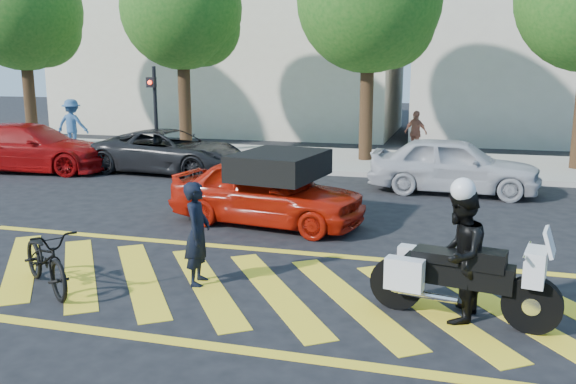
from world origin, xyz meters
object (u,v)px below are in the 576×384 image
(parked_mid_left, at_px, (170,151))
(parked_mid_right, at_px, (454,165))
(officer_bike, at_px, (197,233))
(police_motorcycle, at_px, (459,277))
(officer_moto, at_px, (459,256))
(parked_left, at_px, (31,148))
(bicycle, at_px, (46,258))
(red_convertible, at_px, (267,192))

(parked_mid_left, xyz_separation_m, parked_mid_right, (8.39, -0.75, 0.07))
(officer_bike, relative_size, parked_mid_right, 0.37)
(police_motorcycle, xyz_separation_m, officer_moto, (-0.02, -0.01, 0.28))
(parked_left, height_order, parked_mid_right, parked_left)
(bicycle, relative_size, parked_left, 0.36)
(police_motorcycle, bearing_deg, bicycle, -163.58)
(red_convertible, xyz_separation_m, parked_mid_left, (-4.73, 5.07, -0.03))
(parked_left, height_order, parked_mid_left, parked_left)
(officer_moto, bearing_deg, parked_mid_right, -167.51)
(parked_left, relative_size, parked_mid_right, 1.19)
(officer_moto, height_order, parked_left, officer_moto)
(police_motorcycle, bearing_deg, officer_moto, -144.36)
(officer_moto, xyz_separation_m, red_convertible, (-3.83, 3.93, -0.18))
(parked_mid_right, bearing_deg, police_motorcycle, -176.21)
(officer_moto, xyz_separation_m, parked_mid_left, (-8.56, 9.00, -0.21))
(bicycle, relative_size, police_motorcycle, 0.75)
(officer_bike, xyz_separation_m, parked_mid_left, (-4.78, 8.69, -0.13))
(red_convertible, bearing_deg, parked_mid_right, -31.56)
(officer_bike, height_order, red_convertible, officer_bike)
(police_motorcycle, distance_m, officer_moto, 0.28)
(bicycle, relative_size, red_convertible, 0.45)
(police_motorcycle, distance_m, parked_mid_right, 8.25)
(parked_mid_left, bearing_deg, parked_left, 106.69)
(officer_moto, height_order, parked_mid_left, officer_moto)
(officer_bike, height_order, officer_moto, officer_moto)
(officer_bike, xyz_separation_m, bicycle, (-2.05, -0.83, -0.31))
(police_motorcycle, relative_size, parked_mid_right, 0.57)
(officer_moto, distance_m, parked_left, 15.18)
(red_convertible, bearing_deg, bicycle, 164.53)
(officer_bike, bearing_deg, bicycle, 102.36)
(officer_bike, relative_size, red_convertible, 0.39)
(red_convertible, relative_size, parked_mid_left, 0.86)
(police_motorcycle, bearing_deg, red_convertible, 145.76)
(police_motorcycle, bearing_deg, parked_mid_left, 144.96)
(officer_bike, distance_m, bicycle, 2.23)
(officer_bike, height_order, parked_mid_left, officer_bike)
(officer_bike, xyz_separation_m, red_convertible, (-0.05, 3.62, -0.10))
(parked_left, bearing_deg, red_convertible, -122.75)
(bicycle, relative_size, parked_mid_left, 0.38)
(bicycle, bearing_deg, parked_mid_left, 52.70)
(officer_bike, bearing_deg, parked_left, 39.65)
(police_motorcycle, relative_size, officer_moto, 1.39)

